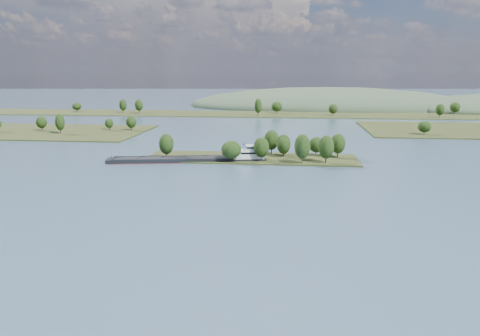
# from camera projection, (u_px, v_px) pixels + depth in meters

# --- Properties ---
(ground) EXTENTS (1800.00, 1800.00, 0.00)m
(ground) POSITION_uv_depth(u_px,v_px,m) (237.00, 190.00, 164.71)
(ground) COLOR #395363
(ground) RESTS_ON ground
(tree_island) EXTENTS (100.00, 31.26, 14.42)m
(tree_island) POSITION_uv_depth(u_px,v_px,m) (265.00, 151.00, 220.07)
(tree_island) COLOR #2B3417
(tree_island) RESTS_ON ground
(back_shoreline) EXTENTS (900.00, 60.00, 16.56)m
(back_shoreline) POSITION_uv_depth(u_px,v_px,m) (279.00, 114.00, 435.87)
(back_shoreline) COLOR #2B3417
(back_shoreline) RESTS_ON ground
(hill_west) EXTENTS (320.00, 160.00, 44.00)m
(hill_west) POSITION_uv_depth(u_px,v_px,m) (329.00, 107.00, 527.71)
(hill_west) COLOR #364831
(hill_west) RESTS_ON ground
(cargo_barge) EXTENTS (73.33, 21.82, 9.87)m
(cargo_barge) POSITION_uv_depth(u_px,v_px,m) (199.00, 159.00, 216.42)
(cargo_barge) COLOR black
(cargo_barge) RESTS_ON ground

